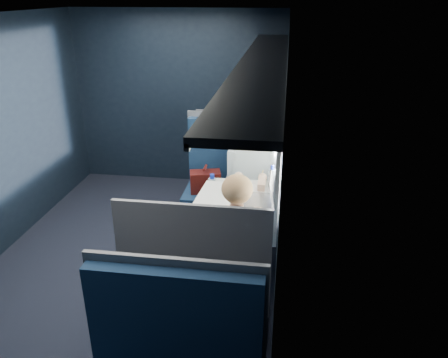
# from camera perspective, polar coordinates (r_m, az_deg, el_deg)

# --- Properties ---
(ground) EXTENTS (2.80, 4.20, 0.01)m
(ground) POSITION_cam_1_polar(r_m,az_deg,el_deg) (4.54, -11.53, -10.50)
(ground) COLOR black
(room_shell) EXTENTS (3.00, 4.40, 2.40)m
(room_shell) POSITION_cam_1_polar(r_m,az_deg,el_deg) (3.91, -12.94, 7.82)
(room_shell) COLOR black
(room_shell) RESTS_ON ground
(table) EXTENTS (0.62, 1.00, 0.74)m
(table) POSITION_cam_1_polar(r_m,az_deg,el_deg) (3.98, 1.89, -3.89)
(table) COLOR #54565E
(table) RESTS_ON ground
(seat_bay_near) EXTENTS (1.04, 0.62, 1.26)m
(seat_bay_near) POSITION_cam_1_polar(r_m,az_deg,el_deg) (4.89, 0.72, -1.65)
(seat_bay_near) COLOR #0D203C
(seat_bay_near) RESTS_ON ground
(seat_bay_far) EXTENTS (1.04, 0.62, 1.26)m
(seat_bay_far) POSITION_cam_1_polar(r_m,az_deg,el_deg) (3.41, -2.98, -14.15)
(seat_bay_far) COLOR #0D203C
(seat_bay_far) RESTS_ON ground
(seat_row_front) EXTENTS (1.04, 0.51, 1.16)m
(seat_row_front) POSITION_cam_1_polar(r_m,az_deg,el_deg) (5.74, 2.02, 2.12)
(seat_row_front) COLOR #0D203C
(seat_row_front) RESTS_ON ground
(man) EXTENTS (0.53, 0.56, 1.32)m
(man) POSITION_cam_1_polar(r_m,az_deg,el_deg) (4.59, 3.70, 0.63)
(man) COLOR black
(man) RESTS_ON ground
(woman) EXTENTS (0.53, 0.56, 1.32)m
(woman) POSITION_cam_1_polar(r_m,az_deg,el_deg) (3.33, 1.72, -8.50)
(woman) COLOR black
(woman) RESTS_ON ground
(papers) EXTENTS (0.59, 0.81, 0.01)m
(papers) POSITION_cam_1_polar(r_m,az_deg,el_deg) (3.97, 0.14, -2.72)
(papers) COLOR white
(papers) RESTS_ON table
(laptop) EXTENTS (0.25, 0.34, 0.25)m
(laptop) POSITION_cam_1_polar(r_m,az_deg,el_deg) (3.92, 5.33, -2.09)
(laptop) COLOR silver
(laptop) RESTS_ON table
(bottle_small) EXTENTS (0.07, 0.07, 0.23)m
(bottle_small) POSITION_cam_1_polar(r_m,az_deg,el_deg) (4.21, 6.28, 0.17)
(bottle_small) COLOR silver
(bottle_small) RESTS_ON table
(cup) EXTENTS (0.07, 0.07, 0.09)m
(cup) POSITION_cam_1_polar(r_m,az_deg,el_deg) (4.31, 6.49, -0.01)
(cup) COLOR white
(cup) RESTS_ON table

